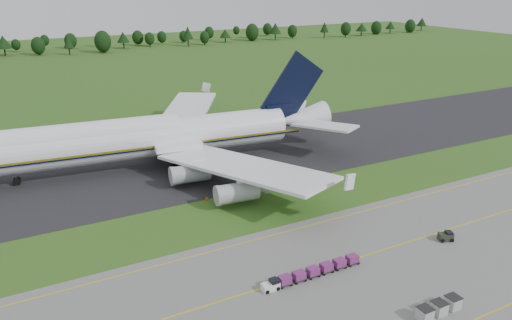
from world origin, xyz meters
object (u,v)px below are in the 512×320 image
utility_cart (446,237)px  aircraft (149,137)px  uld_row (439,308)px  baggage_train (311,272)px  edge_markers (228,195)px

utility_cart → aircraft: bearing=120.0°
utility_cart → uld_row: 19.82m
aircraft → baggage_train: 53.44m
uld_row → edge_markers: 45.27m
aircraft → edge_markers: size_ratio=9.12×
utility_cart → edge_markers: bearing=126.0°
baggage_train → utility_cart: bearing=-3.4°
aircraft → utility_cart: 62.85m
aircraft → utility_cart: bearing=-60.0°
baggage_train → edge_markers: baggage_train is taller
aircraft → edge_markers: (8.14, -22.33, -6.42)m
utility_cart → uld_row: size_ratio=0.39×
aircraft → baggage_train: bearing=-82.7°
aircraft → uld_row: aircraft is taller
aircraft → utility_cart: (31.31, -54.16, -6.04)m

